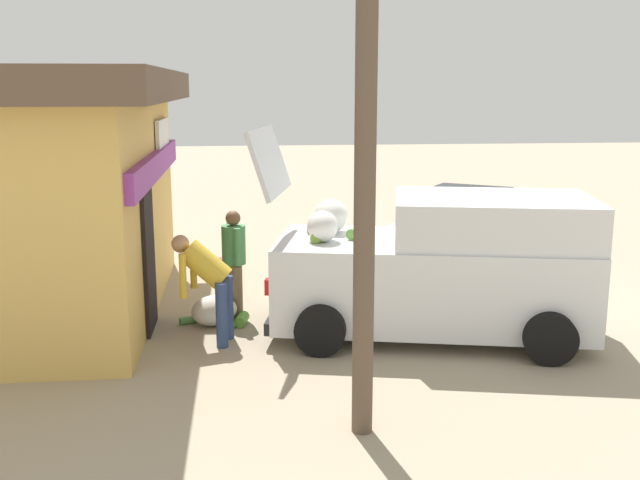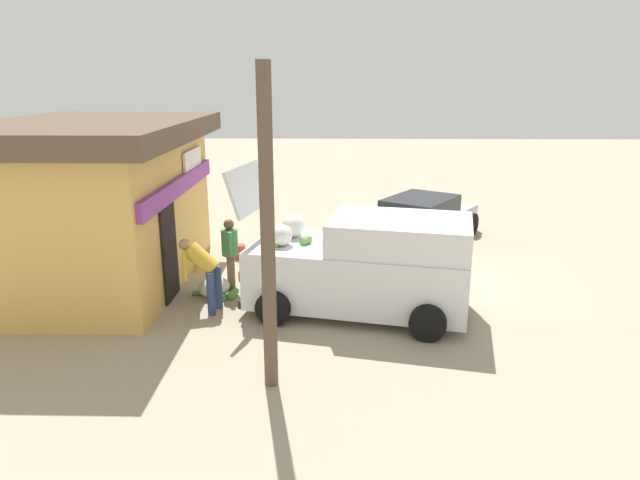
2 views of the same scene
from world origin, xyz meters
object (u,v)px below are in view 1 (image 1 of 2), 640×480
at_px(parked_sedan, 462,223).
at_px(paint_bucket, 226,268).
at_px(vendor_standing, 234,256).
at_px(storefront_bar, 29,190).
at_px(unloaded_banana_pile, 216,312).
at_px(customer_bending, 208,277).
at_px(delivery_van, 442,266).

bearing_deg(parked_sedan, paint_bucket, 109.18).
bearing_deg(paint_bucket, vendor_standing, -175.43).
distance_m(storefront_bar, unloaded_banana_pile, 3.25).
height_order(parked_sedan, paint_bucket, parked_sedan).
bearing_deg(unloaded_banana_pile, customer_bending, 174.97).
distance_m(parked_sedan, paint_bucket, 4.98).
xyz_separation_m(delivery_van, parked_sedan, (4.87, -1.75, -0.35)).
relative_size(storefront_bar, parked_sedan, 1.41).
xyz_separation_m(parked_sedan, unloaded_banana_pile, (-4.21, 4.77, -0.40)).
relative_size(customer_bending, unloaded_banana_pile, 1.43).
xyz_separation_m(storefront_bar, unloaded_banana_pile, (-0.94, -2.65, -1.62)).
distance_m(parked_sedan, vendor_standing, 5.93).
height_order(parked_sedan, customer_bending, customer_bending).
bearing_deg(vendor_standing, parked_sedan, -49.61).
bearing_deg(storefront_bar, delivery_van, -105.77).
bearing_deg(parked_sedan, unloaded_banana_pile, 131.39).
height_order(vendor_standing, customer_bending, vendor_standing).
distance_m(storefront_bar, customer_bending, 3.21).
bearing_deg(storefront_bar, unloaded_banana_pile, -109.47).
relative_size(unloaded_banana_pile, paint_bucket, 2.83).
bearing_deg(delivery_van, storefront_bar, 74.23).
distance_m(delivery_van, paint_bucket, 4.45).
distance_m(customer_bending, unloaded_banana_pile, 0.99).
height_order(customer_bending, unloaded_banana_pile, customer_bending).
height_order(vendor_standing, paint_bucket, vendor_standing).
bearing_deg(storefront_bar, customer_bending, -122.41).
height_order(customer_bending, paint_bucket, customer_bending).
bearing_deg(delivery_van, parked_sedan, -19.70).
distance_m(delivery_van, unloaded_banana_pile, 3.19).
bearing_deg(vendor_standing, unloaded_banana_pile, 144.62).
bearing_deg(paint_bucket, delivery_van, -137.79).
bearing_deg(parked_sedan, storefront_bar, 113.76).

